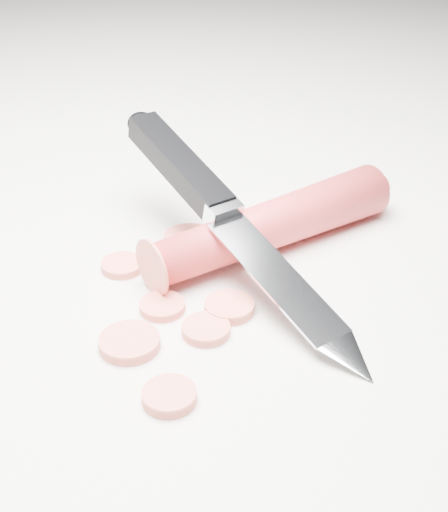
% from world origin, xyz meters
% --- Properties ---
extents(ground, '(2.40, 2.40, 0.00)m').
position_xyz_m(ground, '(0.00, 0.00, 0.00)').
color(ground, silver).
rests_on(ground, ground).
extents(carrot, '(0.15, 0.19, 0.04)m').
position_xyz_m(carrot, '(0.07, 0.03, 0.02)').
color(carrot, red).
rests_on(carrot, ground).
extents(carrot_slice_0, '(0.03, 0.03, 0.01)m').
position_xyz_m(carrot_slice_0, '(-0.03, -0.03, 0.00)').
color(carrot_slice_0, '#E9604E').
rests_on(carrot_slice_0, ground).
extents(carrot_slice_1, '(0.03, 0.03, 0.01)m').
position_xyz_m(carrot_slice_1, '(0.02, -0.07, 0.00)').
color(carrot_slice_1, '#E9604E').
rests_on(carrot_slice_1, ground).
extents(carrot_slice_2, '(0.03, 0.03, 0.01)m').
position_xyz_m(carrot_slice_2, '(0.06, -0.08, 0.00)').
color(carrot_slice_2, '#E9604E').
rests_on(carrot_slice_2, ground).
extents(carrot_slice_3, '(0.04, 0.04, 0.01)m').
position_xyz_m(carrot_slice_3, '(0.02, -0.11, 0.00)').
color(carrot_slice_3, '#E9604E').
rests_on(carrot_slice_3, ground).
extents(carrot_slice_4, '(0.03, 0.03, 0.01)m').
position_xyz_m(carrot_slice_4, '(0.06, -0.06, 0.00)').
color(carrot_slice_4, '#E9604E').
rests_on(carrot_slice_4, ground).
extents(carrot_slice_5, '(0.04, 0.04, 0.01)m').
position_xyz_m(carrot_slice_5, '(0.01, 0.02, 0.00)').
color(carrot_slice_5, '#E9604E').
rests_on(carrot_slice_5, ground).
extents(carrot_slice_6, '(0.03, 0.03, 0.01)m').
position_xyz_m(carrot_slice_6, '(0.06, -0.15, 0.00)').
color(carrot_slice_6, '#E9604E').
rests_on(carrot_slice_6, ground).
extents(kitchen_knife, '(0.25, 0.19, 0.08)m').
position_xyz_m(kitchen_knife, '(0.05, -0.01, 0.04)').
color(kitchen_knife, silver).
rests_on(kitchen_knife, ground).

